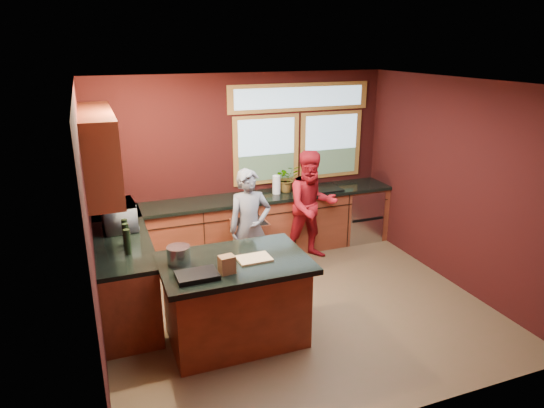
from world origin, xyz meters
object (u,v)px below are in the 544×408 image
cutting_board (254,259)px  stock_pot (179,255)px  person_red (312,206)px  island (235,300)px  person_grey (250,228)px

cutting_board → stock_pot: 0.78m
person_red → cutting_board: person_red is taller
cutting_board → stock_pot: size_ratio=1.46×
island → person_red: bearing=44.4°
cutting_board → stock_pot: stock_pot is taller
island → cutting_board: size_ratio=4.43×
stock_pot → cutting_board: bearing=-14.9°
person_red → stock_pot: size_ratio=6.88×
person_red → island: bearing=-132.3°
person_grey → stock_pot: bearing=-134.1°
island → cutting_board: bearing=-14.0°
person_grey → person_red: 1.18m
island → person_red: person_red is taller
person_red → cutting_board: (-1.47, -1.69, 0.13)m
island → stock_pot: size_ratio=6.46×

